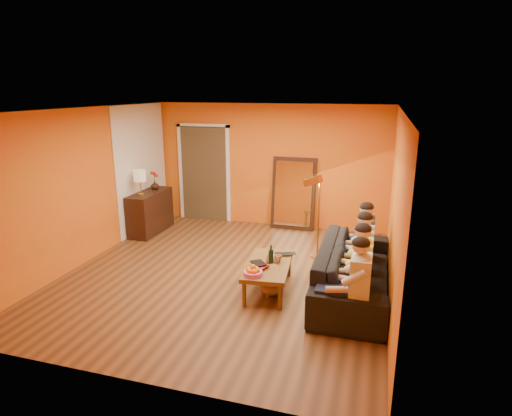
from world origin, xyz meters
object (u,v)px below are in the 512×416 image
(table_lamp, at_px, (140,183))
(sideboard, at_px, (150,212))
(person_far_left, at_px, (360,285))
(wine_bottle, at_px, (271,255))
(floor_lamp, at_px, (318,219))
(vase, at_px, (155,185))
(laptop, at_px, (286,255))
(person_mid_right, at_px, (364,253))
(dog, at_px, (272,274))
(mirror_frame, at_px, (293,193))
(coffee_table, at_px, (268,277))
(person_far_right, at_px, (366,240))
(sofa, at_px, (353,270))
(tumbler, at_px, (278,258))
(person_mid_left, at_px, (362,268))

(table_lamp, bearing_deg, sideboard, 90.00)
(person_far_left, xyz_separation_m, wine_bottle, (-1.29, 0.71, -0.03))
(sideboard, bearing_deg, person_far_left, -31.48)
(table_lamp, distance_m, person_far_left, 5.00)
(floor_lamp, distance_m, vase, 3.62)
(sideboard, height_order, laptop, sideboard)
(floor_lamp, height_order, wine_bottle, floor_lamp)
(table_lamp, xyz_separation_m, person_mid_right, (4.37, -1.28, -0.49))
(dog, xyz_separation_m, vase, (-3.11, 2.23, 0.65))
(mirror_frame, xyz_separation_m, vase, (-2.79, -0.83, 0.18))
(coffee_table, height_order, dog, dog)
(coffee_table, distance_m, person_mid_right, 1.44)
(person_mid_right, relative_size, person_far_right, 1.00)
(floor_lamp, xyz_separation_m, dog, (-0.43, -1.54, -0.43))
(person_mid_right, bearing_deg, laptop, 179.40)
(sideboard, xyz_separation_m, floor_lamp, (3.54, -0.44, 0.29))
(table_lamp, distance_m, floor_lamp, 3.57)
(sideboard, height_order, wine_bottle, sideboard)
(wine_bottle, relative_size, laptop, 0.92)
(coffee_table, xyz_separation_m, person_far_left, (1.34, -0.76, 0.40))
(mirror_frame, relative_size, sofa, 0.61)
(coffee_table, relative_size, laptop, 3.61)
(floor_lamp, height_order, person_far_right, floor_lamp)
(vase, bearing_deg, tumbler, -32.96)
(person_mid_right, bearing_deg, table_lamp, 163.72)
(person_far_right, relative_size, laptop, 3.61)
(person_mid_left, relative_size, tumbler, 11.32)
(sideboard, xyz_separation_m, person_far_left, (4.37, -2.68, 0.18))
(table_lamp, distance_m, dog, 3.63)
(dog, distance_m, vase, 3.88)
(sideboard, bearing_deg, laptop, -25.96)
(mirror_frame, height_order, person_far_left, mirror_frame)
(sideboard, distance_m, laptop, 3.57)
(laptop, bearing_deg, sofa, -27.19)
(mirror_frame, height_order, laptop, mirror_frame)
(person_far_left, relative_size, person_mid_left, 1.00)
(vase, bearing_deg, person_mid_left, -28.53)
(person_far_right, xyz_separation_m, laptop, (-1.16, -0.54, -0.18))
(person_far_right, bearing_deg, mirror_frame, 126.88)
(person_mid_left, bearing_deg, table_lamp, 157.32)
(dog, xyz_separation_m, person_mid_right, (1.26, 0.41, 0.32))
(sideboard, height_order, coffee_table, sideboard)
(mirror_frame, bearing_deg, floor_lamp, -63.67)
(dog, bearing_deg, laptop, 83.53)
(mirror_frame, bearing_deg, wine_bottle, -84.53)
(person_far_right, bearing_deg, sofa, -101.31)
(sideboard, height_order, person_far_left, person_far_left)
(dog, relative_size, laptop, 1.73)
(sofa, distance_m, person_mid_right, 0.29)
(mirror_frame, relative_size, person_mid_left, 1.25)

